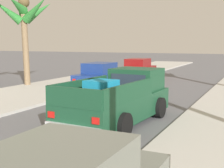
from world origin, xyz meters
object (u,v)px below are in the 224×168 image
Objects in this scene: palm_tree_right_fore at (25,15)px; car_left_mid at (138,69)px; pickup_truck at (120,100)px; car_right_mid at (100,76)px.

car_left_mid is at bearing 59.12° from palm_tree_right_fore.
car_right_mid is (-4.73, 7.62, -0.08)m from pickup_truck.
car_right_mid is (-0.34, -5.82, 0.00)m from car_left_mid.
car_right_mid is at bearing -93.30° from car_left_mid.
pickup_truck reaches higher than car_left_mid.
car_left_mid is 9.71m from palm_tree_right_fore.
palm_tree_right_fore is at bearing 147.42° from pickup_truck.
palm_tree_right_fore reaches higher than car_right_mid.
car_right_mid is 0.76× the size of palm_tree_right_fore.
pickup_truck is at bearing -58.16° from car_right_mid.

